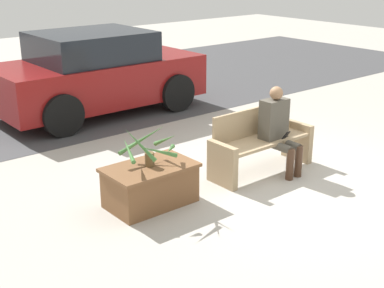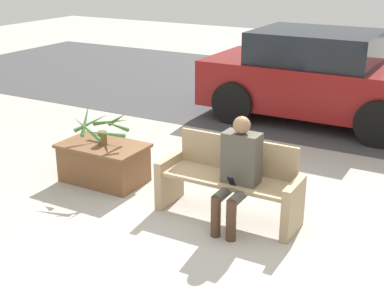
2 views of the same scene
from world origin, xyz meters
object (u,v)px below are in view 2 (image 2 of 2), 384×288
(bench, at_px, (230,181))
(person_seated, at_px, (238,168))
(planter_box, at_px, (104,161))
(potted_plant, at_px, (102,127))
(parked_car, at_px, (318,77))

(bench, bearing_deg, person_seated, -46.00)
(planter_box, height_order, potted_plant, potted_plant)
(person_seated, relative_size, planter_box, 1.12)
(parked_car, bearing_deg, potted_plant, -111.50)
(person_seated, distance_m, parked_car, 4.17)
(bench, relative_size, parked_car, 0.41)
(planter_box, bearing_deg, person_seated, -7.16)
(person_seated, xyz_separation_m, potted_plant, (-1.95, 0.25, 0.07))
(bench, bearing_deg, potted_plant, 177.51)
(bench, height_order, potted_plant, potted_plant)
(parked_car, bearing_deg, planter_box, -111.48)
(potted_plant, relative_size, parked_car, 0.19)
(planter_box, bearing_deg, parked_car, 68.52)
(bench, bearing_deg, parked_car, 93.58)
(person_seated, xyz_separation_m, planter_box, (-1.95, 0.25, -0.39))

